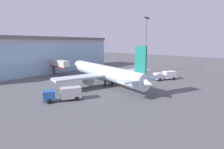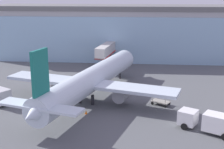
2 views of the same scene
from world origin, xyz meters
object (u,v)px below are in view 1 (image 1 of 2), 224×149
Objects in this scene: airplane at (105,72)px; safety_cone_nose at (123,87)px; apron_light_mast at (146,41)px; jet_bridge at (59,64)px; catering_truck at (64,94)px; baggage_cart at (131,77)px; fuel_truck at (166,75)px; safety_cone_wingtip at (69,97)px.

airplane reaches higher than safety_cone_nose.
safety_cone_nose is (-24.82, -8.70, -12.01)m from apron_light_mast.
jet_bridge is 28.25m from safety_cone_nose.
catering_truck is at bearing -171.32° from apron_light_mast.
apron_light_mast is 28.91m from safety_cone_nose.
catering_truck is at bearing 171.05° from safety_cone_nose.
jet_bridge is at bearing 146.02° from baggage_cart.
apron_light_mast is 2.79× the size of fuel_truck.
jet_bridge is 29.29m from catering_truck.
apron_light_mast is 38.18× the size of safety_cone_wingtip.
fuel_truck is (32.75, -6.18, 0.00)m from catering_truck.
catering_truck is 13.59× the size of safety_cone_nose.
catering_truck is 13.59× the size of safety_cone_wingtip.
apron_light_mast reaches higher than airplane.
catering_truck is (-15.35, -3.66, -1.98)m from airplane.
catering_truck is at bearing -157.31° from safety_cone_wingtip.
catering_truck and fuel_truck have the same top height.
catering_truck reaches higher than safety_cone_nose.
airplane is 14.52m from safety_cone_wingtip.
airplane is at bearing -174.25° from apron_light_mast.
apron_light_mast is at bearing -121.08° from jet_bridge.
baggage_cart is at bearing 5.33° from safety_cone_wingtip.
baggage_cart is 5.86× the size of safety_cone_wingtip.
catering_truck is at bearing 116.55° from airplane.
baggage_cart reaches higher than safety_cone_wingtip.
airplane is 15.90m from catering_truck.
airplane is 20.08m from fuel_truck.
baggage_cart is (26.72, 2.98, -0.97)m from catering_truck.
jet_bridge is 21.82m from airplane.
baggage_cart is (11.37, -0.68, -2.95)m from airplane.
airplane is 6.94m from safety_cone_nose.
baggage_cart is at bearing -145.96° from jet_bridge.
jet_bridge is 3.55× the size of baggage_cart.
airplane reaches higher than catering_truck.
apron_light_mast is 2.81× the size of catering_truck.
jet_bridge is 28.17m from safety_cone_wingtip.
fuel_truck reaches higher than safety_cone_wingtip.
baggage_cart is at bearing 26.66° from safety_cone_nose.
apron_light_mast is (26.38, -19.24, 8.11)m from jet_bridge.
catering_truck is at bearing 155.75° from jet_bridge.
safety_cone_wingtip is (-14.32, 3.12, 0.00)m from safety_cone_nose.
airplane is 4.79× the size of catering_truck.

